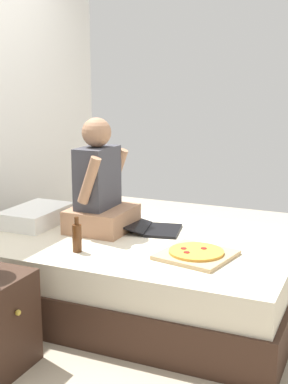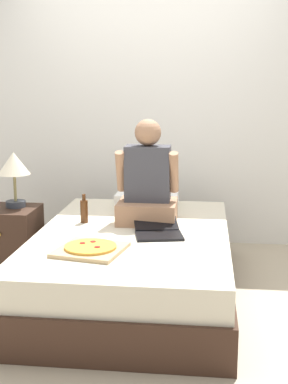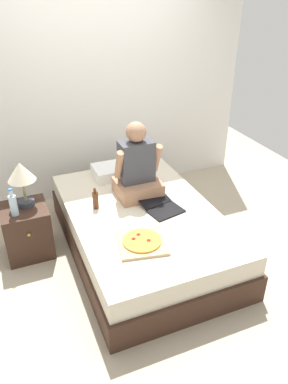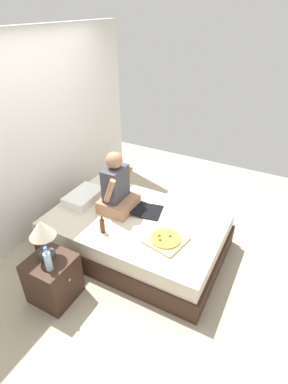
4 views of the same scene
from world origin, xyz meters
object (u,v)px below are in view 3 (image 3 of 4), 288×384
object	(u,v)px
pizza_box	(142,242)
water_bottle	(13,204)
nightstand_left	(27,230)
laptop	(162,207)
bed	(142,230)
beer_bottle_on_bed	(95,200)
lamp_on_left_nightstand	(21,175)
person_seated	(137,169)

from	to	relation	value
pizza_box	water_bottle	bearing A→B (deg)	139.87
nightstand_left	laptop	size ratio (longest dim) A/B	1.11
bed	beer_bottle_on_bed	world-z (taller)	beer_bottle_on_bed
pizza_box	lamp_on_left_nightstand	bearing A→B (deg)	131.38
lamp_on_left_nightstand	pizza_box	distance (m)	1.30
beer_bottle_on_bed	pizza_box	bearing A→B (deg)	-74.01
nightstand_left	beer_bottle_on_bed	world-z (taller)	beer_bottle_on_bed
bed	nightstand_left	distance (m)	1.14
nightstand_left	water_bottle	bearing A→B (deg)	-131.65
pizza_box	nightstand_left	bearing A→B (deg)	134.30
bed	nightstand_left	xyz separation A→B (m)	(-1.07, 0.39, 0.03)
lamp_on_left_nightstand	laptop	xyz separation A→B (m)	(1.21, -0.50, -0.36)
person_seated	beer_bottle_on_bed	xyz separation A→B (m)	(-0.47, -0.10, -0.20)
lamp_on_left_nightstand	pizza_box	size ratio (longest dim) A/B	0.96
lamp_on_left_nightstand	water_bottle	size ratio (longest dim) A/B	1.63
nightstand_left	lamp_on_left_nightstand	distance (m)	0.59
person_seated	beer_bottle_on_bed	world-z (taller)	person_seated
water_bottle	pizza_box	world-z (taller)	water_bottle
water_bottle	pizza_box	distance (m)	1.24
person_seated	lamp_on_left_nightstand	bearing A→B (deg)	172.68
beer_bottle_on_bed	lamp_on_left_nightstand	bearing A→B (deg)	159.19
laptop	water_bottle	bearing A→B (deg)	164.90
bed	water_bottle	distance (m)	1.25
person_seated	laptop	bearing A→B (deg)	-72.35
person_seated	bed	bearing A→B (deg)	-103.29
pizza_box	bed	bearing A→B (deg)	67.69
bed	beer_bottle_on_bed	bearing A→B (deg)	152.79
water_bottle	person_seated	bearing A→B (deg)	-0.06
water_bottle	laptop	distance (m)	1.39
pizza_box	beer_bottle_on_bed	bearing A→B (deg)	105.99
water_bottle	beer_bottle_on_bed	size ratio (longest dim) A/B	1.25
nightstand_left	lamp_on_left_nightstand	world-z (taller)	lamp_on_left_nightstand
bed	lamp_on_left_nightstand	distance (m)	1.28
water_bottle	laptop	bearing A→B (deg)	-15.10
person_seated	laptop	xyz separation A→B (m)	(0.11, -0.36, -0.27)
bed	laptop	world-z (taller)	laptop
laptop	nightstand_left	bearing A→B (deg)	160.26
person_seated	laptop	world-z (taller)	person_seated
lamp_on_left_nightstand	laptop	bearing A→B (deg)	-22.38
lamp_on_left_nightstand	person_seated	bearing A→B (deg)	-7.32
bed	person_seated	distance (m)	0.61
nightstand_left	person_seated	bearing A→B (deg)	-4.57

